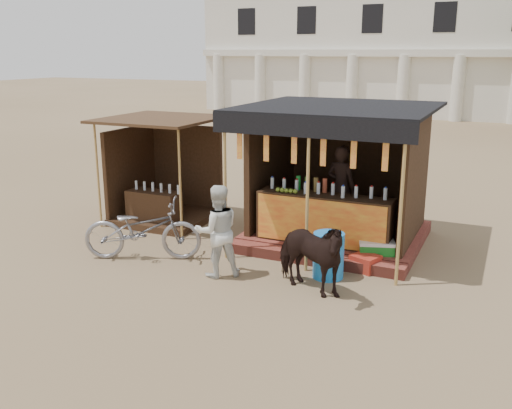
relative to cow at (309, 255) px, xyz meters
name	(u,v)px	position (x,y,z in m)	size (l,w,h in m)	color
ground	(215,293)	(-1.35, -0.68, -0.63)	(120.00, 120.00, 0.00)	#846B4C
main_stall	(337,193)	(-0.35, 2.68, 0.40)	(3.60, 3.61, 2.78)	brown
secondary_stall	(160,183)	(-4.52, 2.56, 0.22)	(2.40, 2.40, 2.38)	#3B2215
cow	(309,255)	(0.00, 0.00, 0.00)	(0.68, 1.49, 1.26)	black
motorbike	(143,229)	(-3.34, 0.18, -0.05)	(0.76, 2.19, 1.15)	gray
bystander	(217,231)	(-1.67, 0.02, 0.18)	(0.79, 0.61, 1.62)	silver
blue_barrel	(328,255)	(0.10, 0.74, -0.23)	(0.53, 0.53, 0.80)	blue
red_crate	(365,263)	(0.62, 1.32, -0.49)	(0.45, 0.41, 0.28)	#AB2B1C
cooler	(376,252)	(0.72, 1.71, -0.40)	(0.74, 0.62, 0.46)	#1C8024
background_building	(416,48)	(-3.35, 29.26, 3.35)	(26.00, 7.45, 8.18)	silver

